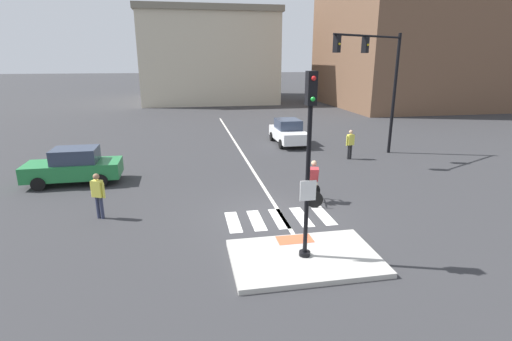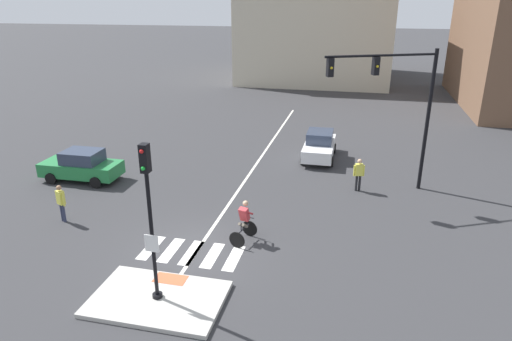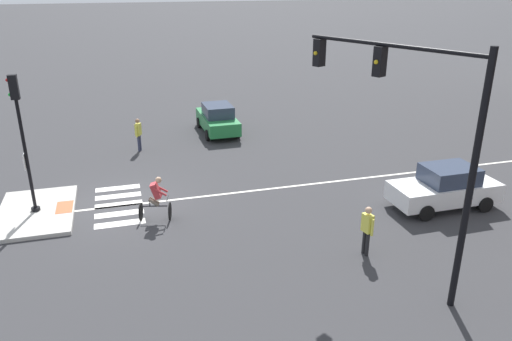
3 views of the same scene
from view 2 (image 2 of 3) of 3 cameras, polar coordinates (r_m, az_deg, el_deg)
ground_plane at (r=17.64m, az=-7.90°, el=-9.93°), size 300.00×300.00×0.00m
traffic_island at (r=15.19m, az=-12.27°, el=-15.52°), size 4.16×2.71×0.15m
tactile_pad_front at (r=15.88m, az=-10.74°, el=-13.26°), size 1.10×0.60×0.01m
signal_pole at (r=13.60m, az=-13.27°, el=-4.88°), size 0.44×0.38×5.06m
crosswalk_stripe_a at (r=18.10m, az=-13.09°, el=-9.44°), size 0.44×1.80×0.01m
crosswalk_stripe_b at (r=17.78m, az=-10.65°, el=-9.84°), size 0.44×1.80×0.01m
crosswalk_stripe_c at (r=17.49m, az=-8.12°, el=-10.22°), size 0.44×1.80×0.01m
crosswalk_stripe_d at (r=17.24m, az=-5.50°, el=-10.60°), size 0.44×1.80×0.01m
crosswalk_stripe_e at (r=17.02m, az=-2.81°, el=-10.96°), size 0.44×1.80×0.01m
lane_centre_line at (r=26.29m, az=0.07°, el=0.86°), size 0.14×28.00×0.01m
traffic_light_mast at (r=22.14m, az=17.55°, el=8.96°), size 4.96×2.53×6.88m
building_corner_right at (r=56.86m, az=7.95°, el=17.31°), size 17.04×18.30×11.43m
car_white_eastbound_far at (r=27.24m, az=8.00°, el=3.16°), size 1.87×4.11×1.64m
car_green_cross_left at (r=25.34m, az=-21.12°, el=0.58°), size 4.13×1.90×1.64m
cyclist at (r=17.71m, az=-1.51°, el=-6.38°), size 0.90×1.22×1.68m
pedestrian_at_curb_left at (r=20.88m, az=-23.38°, el=-3.48°), size 0.51×0.35×1.67m
pedestrian_waiting_far_side at (r=22.82m, az=12.84°, el=-0.22°), size 0.54×0.29×1.67m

